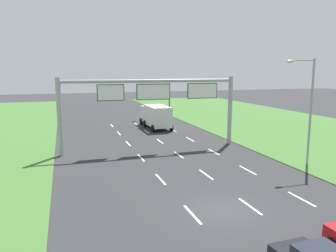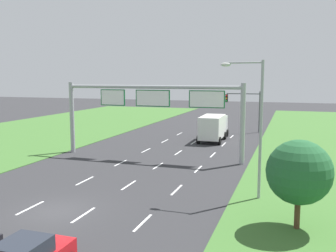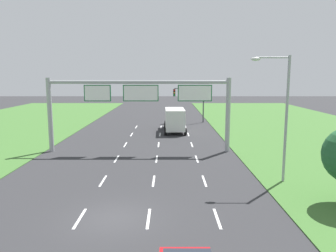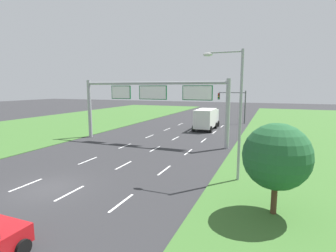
% 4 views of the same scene
% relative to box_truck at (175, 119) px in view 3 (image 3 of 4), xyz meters
% --- Properties ---
extents(ground_plane, '(200.00, 200.00, 0.00)m').
position_rel_box_truck_xyz_m(ground_plane, '(-3.59, -26.45, -1.65)').
color(ground_plane, '#2D2D30').
extents(lane_dashes_inner_left, '(0.14, 50.40, 0.01)m').
position_rel_box_truck_xyz_m(lane_dashes_inner_left, '(-5.34, -20.45, -1.65)').
color(lane_dashes_inner_left, white).
rests_on(lane_dashes_inner_left, ground_plane).
extents(lane_dashes_inner_right, '(0.14, 50.40, 0.01)m').
position_rel_box_truck_xyz_m(lane_dashes_inner_right, '(-1.84, -20.45, -1.65)').
color(lane_dashes_inner_right, white).
rests_on(lane_dashes_inner_right, ground_plane).
extents(lane_dashes_slip, '(0.14, 50.40, 0.01)m').
position_rel_box_truck_xyz_m(lane_dashes_slip, '(1.66, -20.45, -1.65)').
color(lane_dashes_slip, white).
rests_on(lane_dashes_slip, ground_plane).
extents(box_truck, '(2.80, 7.48, 3.02)m').
position_rel_box_truck_xyz_m(box_truck, '(0.00, 0.00, 0.00)').
color(box_truck, silver).
rests_on(box_truck, ground_plane).
extents(sign_gantry, '(17.24, 0.44, 7.00)m').
position_rel_box_truck_xyz_m(sign_gantry, '(-3.34, -11.54, 3.30)').
color(sign_gantry, '#9EA0A5').
rests_on(sign_gantry, ground_plane).
extents(traffic_light_mast, '(4.76, 0.49, 5.60)m').
position_rel_box_truck_xyz_m(traffic_light_mast, '(2.68, 8.21, 2.22)').
color(traffic_light_mast, '#47494F').
rests_on(traffic_light_mast, ground_plane).
extents(street_lamp, '(2.61, 0.32, 8.50)m').
position_rel_box_truck_xyz_m(street_lamp, '(6.65, -20.62, 3.43)').
color(street_lamp, '#9EA0A5').
rests_on(street_lamp, ground_plane).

